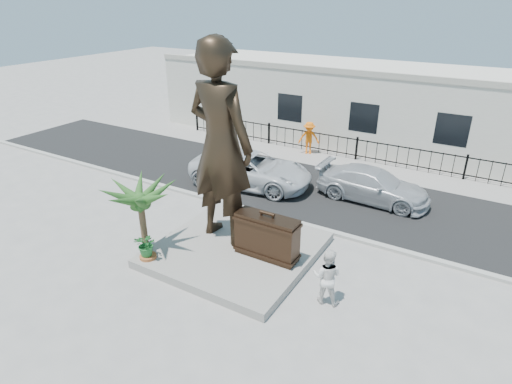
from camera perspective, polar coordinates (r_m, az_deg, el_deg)
ground at (r=14.01m, az=-4.27°, el=-11.56°), size 100.00×100.00×0.00m
street at (r=20.17m, az=8.74°, el=0.21°), size 40.00×7.00×0.01m
curb at (r=17.26m, az=4.25°, el=-3.77°), size 40.00×0.25×0.12m
far_sidewalk at (r=23.66m, az=12.49°, el=3.68°), size 40.00×2.50×0.02m
plinth at (r=15.18m, az=-2.61°, el=-7.67°), size 5.20×5.20×0.30m
fence at (r=24.19m, az=13.25°, el=5.56°), size 22.00×0.10×1.20m
building at (r=27.66m, az=16.39°, el=11.06°), size 28.00×7.00×4.40m
statue at (r=14.29m, az=-4.74°, el=6.30°), size 2.72×1.96×6.96m
suitcase at (r=14.16m, az=1.46°, el=-5.98°), size 2.13×0.68×1.50m
tourist at (r=12.77m, az=9.43°, el=-11.06°), size 0.96×0.81×1.76m
car_white at (r=20.21m, az=-0.68°, el=3.05°), size 6.06×3.41×1.60m
car_silver at (r=19.41m, az=15.32°, el=0.90°), size 4.94×2.09×1.42m
worker at (r=24.56m, az=7.07°, el=7.17°), size 1.37×1.12×1.84m
palm_tree at (r=15.57m, az=-14.31°, el=-8.25°), size 1.80×1.80×3.20m
planter at (r=14.96m, az=-14.13°, el=-8.82°), size 0.56×0.56×0.40m
shrub at (r=14.63m, az=-14.37°, el=-6.82°), size 0.82×0.73×0.82m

